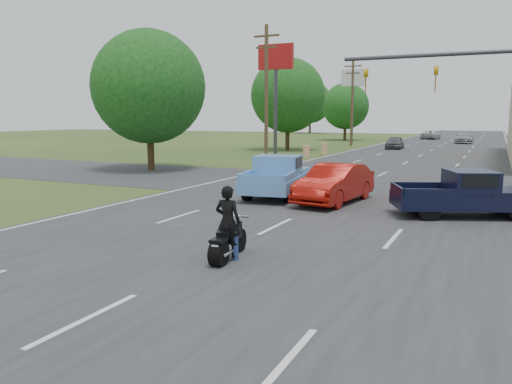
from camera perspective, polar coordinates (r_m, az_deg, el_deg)
The scene contains 23 objects.
ground at distance 9.13m, azimuth -18.84°, elevation -13.70°, with size 200.00×200.00×0.00m, color #32471C.
main_road at distance 46.46m, azimuth 18.27°, elevation 3.97°, with size 15.00×180.00×0.02m, color #2D2D30.
cross_road at distance 24.92m, azimuth 11.49°, elevation 0.60°, with size 120.00×10.00×0.02m, color #2D2D30.
utility_pole_5 at distance 37.38m, azimuth 1.18°, elevation 11.52°, with size 2.00×0.28×10.00m.
utility_pole_6 at distance 60.02m, azimuth 10.93°, elevation 10.26°, with size 2.00×0.28×10.00m.
tree_0 at distance 32.84m, azimuth -12.16°, elevation 11.65°, with size 7.14×7.14×8.84m.
tree_1 at distance 51.82m, azimuth 3.66°, elevation 10.97°, with size 7.56×7.56×9.36m.
tree_2 at distance 74.75m, azimuth 10.20°, elevation 9.63°, with size 6.72×6.72×8.32m.
tree_4 at distance 101.44m, azimuth -11.43°, elevation 10.34°, with size 9.24×9.24×11.44m.
tree_6 at distance 107.23m, azimuth 6.22°, elevation 10.18°, with size 8.82×8.82×10.92m.
barrel_2 at distance 42.60m, azimuth 5.77°, elevation 4.64°, with size 0.56×0.56×1.00m, color orange.
barrel_3 at distance 46.28m, azimuth 7.82°, elevation 4.91°, with size 0.56×0.56×1.00m, color orange.
pole_sign_left_near at distance 41.56m, azimuth 2.27°, elevation 13.78°, with size 3.00×0.35×9.20m.
pole_sign_left_far at distance 64.22m, azimuth 11.03°, elevation 11.79°, with size 3.00×0.35×9.20m.
signal_mast at distance 22.98m, azimuth 25.69°, elevation 11.27°, with size 9.12×0.40×7.00m.
red_convertible at distance 20.01m, azimuth 8.97°, elevation 0.94°, with size 1.63×4.67×1.54m, color #940E06.
motorcycle at distance 11.90m, azimuth -3.30°, elevation -5.83°, with size 0.59×1.92×0.98m.
rider at distance 11.84m, azimuth -3.25°, elevation -3.81°, with size 0.62×0.41×1.71m, color black.
blue_pickup at distance 21.69m, azimuth 2.52°, elevation 1.92°, with size 2.84×5.53×1.75m.
navy_pickup at distance 18.48m, azimuth 23.27°, elevation -0.17°, with size 5.15×3.57×1.60m.
distant_car_grey at distance 55.55m, azimuth 15.57°, elevation 5.47°, with size 1.64×4.06×1.38m, color #5A5A5F.
distant_car_silver at distance 70.24m, azimuth 22.68°, elevation 5.75°, with size 2.09×5.14×1.49m, color #9B9BA0.
distant_car_white at distance 81.53m, azimuth 19.35°, elevation 6.19°, with size 2.30×4.99×1.39m, color beige.
Camera 1 is at (6.05, -5.94, 3.39)m, focal length 35.00 mm.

